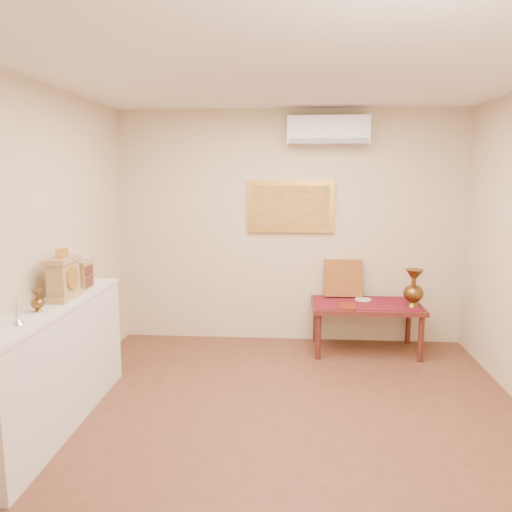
# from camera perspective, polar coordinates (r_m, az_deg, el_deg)

# --- Properties ---
(floor) EXTENTS (4.50, 4.50, 0.00)m
(floor) POSITION_cam_1_polar(r_m,az_deg,el_deg) (4.08, 3.62, -19.57)
(floor) COLOR brown
(floor) RESTS_ON ground
(ceiling) EXTENTS (4.50, 4.50, 0.00)m
(ceiling) POSITION_cam_1_polar(r_m,az_deg,el_deg) (3.64, 4.08, 20.84)
(ceiling) COLOR silver
(ceiling) RESTS_ON ground
(wall_back) EXTENTS (4.00, 0.02, 2.70)m
(wall_back) POSITION_cam_1_polar(r_m,az_deg,el_deg) (5.86, 3.96, 3.24)
(wall_back) COLOR beige
(wall_back) RESTS_ON ground
(wall_front) EXTENTS (4.00, 0.02, 2.70)m
(wall_front) POSITION_cam_1_polar(r_m,az_deg,el_deg) (1.46, 3.31, -15.93)
(wall_front) COLOR beige
(wall_front) RESTS_ON ground
(wall_left) EXTENTS (0.02, 4.50, 2.70)m
(wall_left) POSITION_cam_1_polar(r_m,az_deg,el_deg) (4.15, -24.99, -0.16)
(wall_left) COLOR beige
(wall_left) RESTS_ON ground
(candlestick) EXTENTS (0.09, 0.09, 0.19)m
(candlestick) POSITION_cam_1_polar(r_m,az_deg,el_deg) (3.71, -25.72, -5.64)
(candlestick) COLOR silver
(candlestick) RESTS_ON display_ledge
(brass_urn_small) EXTENTS (0.09, 0.09, 0.21)m
(brass_urn_small) POSITION_cam_1_polar(r_m,az_deg,el_deg) (3.97, -23.74, -4.36)
(brass_urn_small) COLOR brown
(brass_urn_small) RESTS_ON display_ledge
(table_cloth) EXTENTS (1.14, 0.59, 0.01)m
(table_cloth) POSITION_cam_1_polar(r_m,az_deg,el_deg) (5.70, 12.48, -5.28)
(table_cloth) COLOR maroon
(table_cloth) RESTS_ON low_table
(brass_urn_tall) EXTENTS (0.22, 0.22, 0.49)m
(brass_urn_tall) POSITION_cam_1_polar(r_m,az_deg,el_deg) (5.64, 17.59, -3.06)
(brass_urn_tall) COLOR brown
(brass_urn_tall) RESTS_ON table_cloth
(plate) EXTENTS (0.18, 0.18, 0.01)m
(plate) POSITION_cam_1_polar(r_m,az_deg,el_deg) (5.81, 12.15, -4.88)
(plate) COLOR silver
(plate) RESTS_ON table_cloth
(menu) EXTENTS (0.21, 0.27, 0.01)m
(menu) POSITION_cam_1_polar(r_m,az_deg,el_deg) (5.50, 10.40, -5.63)
(menu) COLOR maroon
(menu) RESTS_ON table_cloth
(cushion) EXTENTS (0.43, 0.19, 0.44)m
(cushion) POSITION_cam_1_polar(r_m,az_deg,el_deg) (5.89, 9.91, -2.51)
(cushion) COLOR maroon
(cushion) RESTS_ON table_cloth
(display_ledge) EXTENTS (0.37, 2.02, 0.98)m
(display_ledge) POSITION_cam_1_polar(r_m,az_deg,el_deg) (4.28, -22.09, -11.60)
(display_ledge) COLOR silver
(display_ledge) RESTS_ON floor
(mantel_clock) EXTENTS (0.17, 0.36, 0.41)m
(mantel_clock) POSITION_cam_1_polar(r_m,az_deg,el_deg) (4.27, -21.13, -2.32)
(mantel_clock) COLOR tan
(mantel_clock) RESTS_ON display_ledge
(wooden_chest) EXTENTS (0.16, 0.21, 0.24)m
(wooden_chest) POSITION_cam_1_polar(r_m,az_deg,el_deg) (4.62, -19.40, -2.02)
(wooden_chest) COLOR tan
(wooden_chest) RESTS_ON display_ledge
(low_table) EXTENTS (1.20, 0.70, 0.55)m
(low_table) POSITION_cam_1_polar(r_m,az_deg,el_deg) (5.71, 12.45, -5.95)
(low_table) COLOR #541F19
(low_table) RESTS_ON floor
(painting) EXTENTS (1.00, 0.06, 0.60)m
(painting) POSITION_cam_1_polar(r_m,az_deg,el_deg) (5.81, 3.99, 5.67)
(painting) COLOR gold
(painting) RESTS_ON wall_back
(ac_unit) EXTENTS (0.90, 0.25, 0.30)m
(ac_unit) POSITION_cam_1_polar(r_m,az_deg,el_deg) (5.72, 8.22, 14.04)
(ac_unit) COLOR white
(ac_unit) RESTS_ON wall_back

